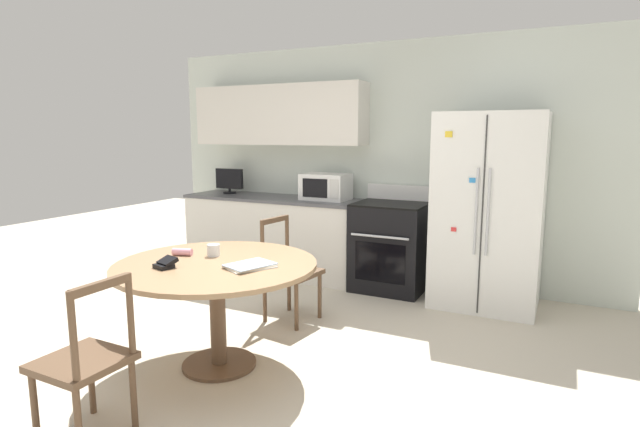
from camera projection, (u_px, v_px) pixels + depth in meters
ground_plane at (241, 372)px, 3.44m from camera, size 14.00×14.00×0.00m
back_wall at (349, 150)px, 5.63m from camera, size 5.20×0.44×2.60m
kitchen_counter at (274, 234)px, 5.89m from camera, size 2.16×0.64×0.90m
refrigerator at (488, 211)px, 4.68m from camera, size 0.95×0.78×1.82m
oven_range at (391, 246)px, 5.23m from camera, size 0.73×0.68×1.08m
microwave at (326, 187)px, 5.54m from camera, size 0.51×0.36×0.29m
countertop_tv at (229, 180)px, 6.12m from camera, size 0.38×0.16×0.30m
dining_table at (217, 279)px, 3.45m from camera, size 1.39×1.39×0.75m
dining_chair_far at (290, 272)px, 4.37m from camera, size 0.47×0.47×0.90m
dining_chair_near at (86, 362)px, 2.64m from camera, size 0.43×0.43×0.90m
candle_glass at (213, 251)px, 3.61m from camera, size 0.09×0.09×0.09m
folded_napkin at (182, 252)px, 3.62m from camera, size 0.15×0.09×0.05m
wallet at (166, 264)px, 3.29m from camera, size 0.15×0.15×0.07m
mail_stack at (250, 266)px, 3.30m from camera, size 0.34×0.37×0.02m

